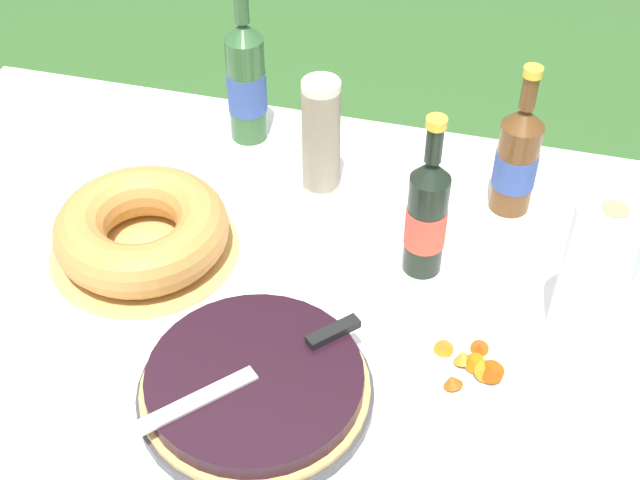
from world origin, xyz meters
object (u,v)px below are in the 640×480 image
(cider_bottle_green, at_px, (246,81))
(snack_plate_left, at_px, (469,369))
(serving_knife, at_px, (271,363))
(paper_towel_roll, at_px, (596,276))
(cider_bottle_amber, at_px, (517,159))
(bundt_cake, at_px, (142,231))
(cup_stack, at_px, (321,138))
(juice_bottle_red, at_px, (427,215))
(berry_tart, at_px, (255,386))

(cider_bottle_green, relative_size, snack_plate_left, 1.80)
(serving_knife, bearing_deg, paper_towel_roll, 160.16)
(cider_bottle_amber, bearing_deg, bundt_cake, -154.69)
(cup_stack, height_order, cider_bottle_amber, cider_bottle_amber)
(snack_plate_left, bearing_deg, cup_stack, 131.04)
(cider_bottle_green, height_order, juice_bottle_red, cider_bottle_green)
(bundt_cake, height_order, juice_bottle_red, juice_bottle_red)
(cup_stack, height_order, snack_plate_left, cup_stack)
(cider_bottle_amber, xyz_separation_m, juice_bottle_red, (-0.13, -0.21, 0.01))
(cup_stack, bearing_deg, bundt_cake, -135.66)
(cider_bottle_amber, bearing_deg, paper_towel_roll, -63.96)
(paper_towel_roll, bearing_deg, snack_plate_left, -141.64)
(berry_tart, bearing_deg, snack_plate_left, 22.52)
(cup_stack, bearing_deg, juice_bottle_red, -36.52)
(serving_knife, distance_m, snack_plate_left, 0.31)
(cup_stack, height_order, juice_bottle_red, juice_bottle_red)
(snack_plate_left, bearing_deg, bundt_cake, 167.31)
(serving_knife, relative_size, cider_bottle_amber, 0.97)
(bundt_cake, height_order, paper_towel_roll, paper_towel_roll)
(juice_bottle_red, distance_m, snack_plate_left, 0.27)
(serving_knife, bearing_deg, juice_bottle_red, -165.59)
(cup_stack, distance_m, cider_bottle_green, 0.23)
(paper_towel_roll, bearing_deg, serving_knife, -152.42)
(snack_plate_left, xyz_separation_m, paper_towel_roll, (0.16, 0.13, 0.12))
(serving_knife, height_order, paper_towel_roll, paper_towel_roll)
(paper_towel_roll, bearing_deg, bundt_cake, 179.67)
(berry_tart, xyz_separation_m, cider_bottle_green, (-0.22, 0.65, 0.10))
(bundt_cake, relative_size, snack_plate_left, 1.77)
(bundt_cake, relative_size, juice_bottle_red, 1.08)
(berry_tart, distance_m, cider_bottle_green, 0.69)
(cider_bottle_green, bearing_deg, serving_knife, -69.02)
(bundt_cake, bearing_deg, cider_bottle_amber, 25.31)
(serving_knife, relative_size, cider_bottle_green, 0.85)
(serving_knife, height_order, cider_bottle_amber, cider_bottle_amber)
(juice_bottle_red, height_order, paper_towel_roll, juice_bottle_red)
(serving_knife, relative_size, paper_towel_roll, 1.09)
(cider_bottle_green, relative_size, cider_bottle_amber, 1.13)
(juice_bottle_red, distance_m, paper_towel_roll, 0.29)
(berry_tart, height_order, juice_bottle_red, juice_bottle_red)
(bundt_cake, distance_m, juice_bottle_red, 0.50)
(serving_knife, bearing_deg, bundt_cake, -85.03)
(snack_plate_left, bearing_deg, berry_tart, -157.48)
(cup_stack, relative_size, juice_bottle_red, 0.77)
(cup_stack, bearing_deg, berry_tart, -86.45)
(berry_tart, height_order, cider_bottle_amber, cider_bottle_amber)
(serving_knife, xyz_separation_m, cider_bottle_green, (-0.24, 0.62, 0.07))
(juice_bottle_red, bearing_deg, cider_bottle_amber, 57.42)
(serving_knife, distance_m, paper_towel_roll, 0.51)
(berry_tart, xyz_separation_m, serving_knife, (0.02, 0.02, 0.04))
(serving_knife, relative_size, juice_bottle_red, 0.93)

